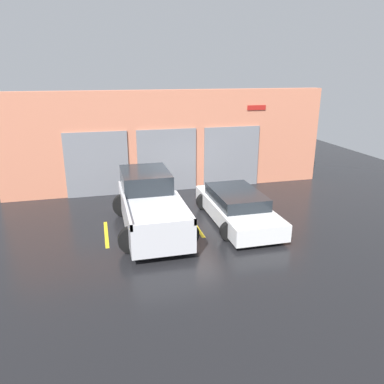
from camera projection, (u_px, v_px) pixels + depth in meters
ground_plane at (187, 212)px, 14.69m from camera, size 28.00×28.00×0.00m
shophouse_building at (170, 142)px, 17.03m from camera, size 14.70×0.68×4.50m
pickup_truck at (150, 204)px, 13.11m from camera, size 2.52×5.09×1.77m
sedan_white at (237, 207)px, 13.69m from camera, size 2.27×4.79×1.14m
parking_stripe_far_left at (106, 234)px, 12.73m from camera, size 0.12×2.20×0.01m
parking_stripe_left at (195, 225)px, 13.46m from camera, size 0.12×2.20×0.01m
parking_stripe_centre at (275, 217)px, 14.20m from camera, size 0.12×2.20×0.01m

